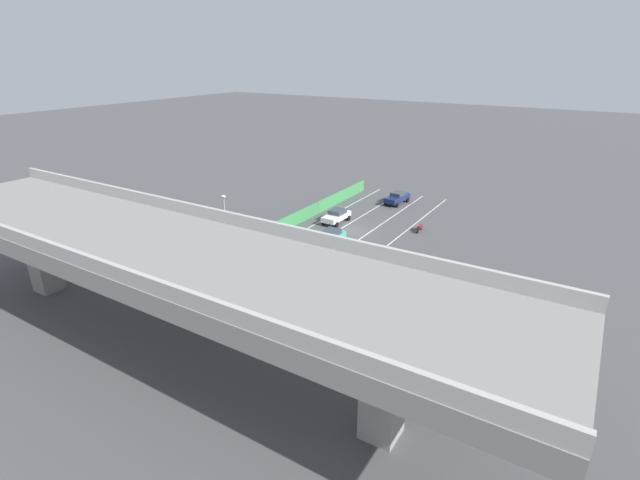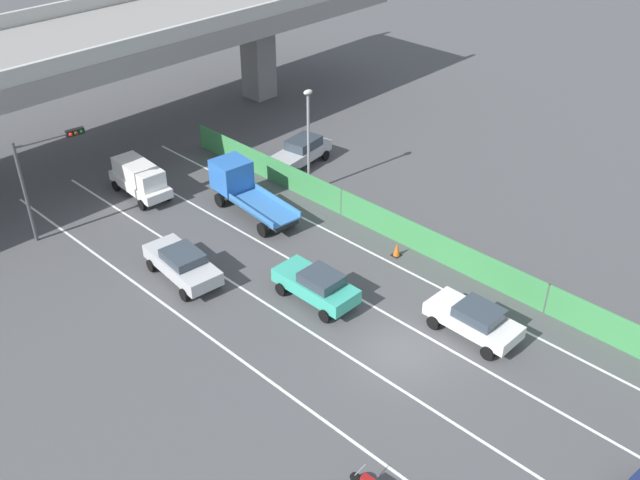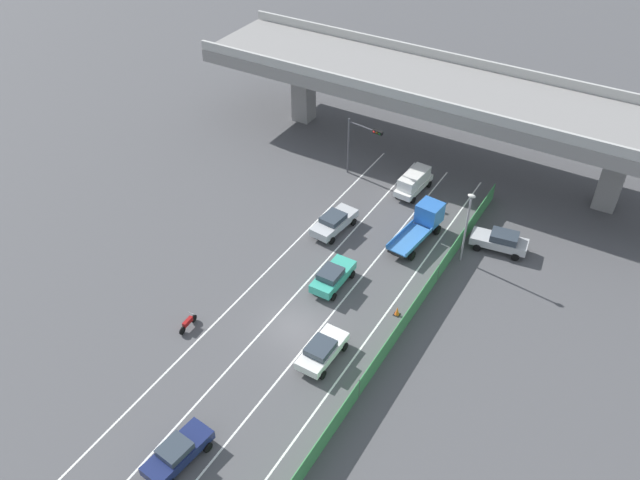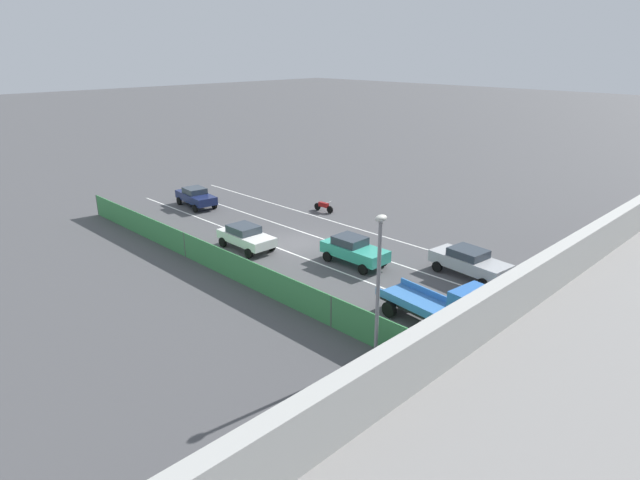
% 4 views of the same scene
% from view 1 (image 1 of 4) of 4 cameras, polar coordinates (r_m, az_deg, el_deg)
% --- Properties ---
extents(ground_plane, '(300.00, 300.00, 0.00)m').
position_cam_1_polar(ground_plane, '(54.31, 4.14, 1.07)').
color(ground_plane, '#4C4C4F').
extents(lane_line_left_edge, '(0.14, 42.65, 0.01)m').
position_cam_1_polar(lane_line_left_edge, '(49.49, 7.54, -1.20)').
color(lane_line_left_edge, silver).
rests_on(lane_line_left_edge, ground).
extents(lane_line_mid_left, '(0.14, 42.65, 0.01)m').
position_cam_1_polar(lane_line_mid_left, '(50.84, 4.07, -0.42)').
color(lane_line_mid_left, silver).
rests_on(lane_line_mid_left, ground).
extents(lane_line_mid_right, '(0.14, 42.65, 0.01)m').
position_cam_1_polar(lane_line_mid_right, '(52.38, 0.80, 0.32)').
color(lane_line_mid_right, silver).
rests_on(lane_line_mid_right, ground).
extents(lane_line_right_edge, '(0.14, 42.65, 0.01)m').
position_cam_1_polar(lane_line_right_edge, '(54.09, -2.28, 1.02)').
color(lane_line_right_edge, silver).
rests_on(lane_line_right_edge, ground).
extents(elevated_overpass, '(49.43, 10.32, 8.71)m').
position_cam_1_polar(elevated_overpass, '(32.22, -18.35, -1.70)').
color(elevated_overpass, gray).
rests_on(elevated_overpass, ground).
extents(green_fence, '(0.10, 38.75, 1.63)m').
position_cam_1_polar(green_fence, '(54.78, -3.86, 2.17)').
color(green_fence, '#3D8E4C').
rests_on(green_fence, ground).
extents(car_sedan_silver, '(2.40, 4.84, 1.63)m').
position_cam_1_polar(car_sedan_silver, '(43.54, 0.92, -3.03)').
color(car_sedan_silver, '#B7BABC').
rests_on(car_sedan_silver, ground).
extents(car_hatchback_white, '(2.09, 4.27, 1.56)m').
position_cam_1_polar(car_hatchback_white, '(56.79, 2.02, 2.99)').
color(car_hatchback_white, silver).
rests_on(car_hatchback_white, ground).
extents(car_sedan_navy, '(2.30, 4.53, 1.58)m').
position_cam_1_polar(car_sedan_navy, '(64.89, 9.37, 5.14)').
color(car_sedan_navy, navy).
rests_on(car_sedan_navy, ground).
extents(car_taxi_teal, '(1.98, 4.30, 1.68)m').
position_cam_1_polar(car_taxi_teal, '(49.84, 1.20, 0.31)').
color(car_taxi_teal, teal).
rests_on(car_taxi_teal, ground).
extents(car_van_white, '(2.18, 4.66, 2.07)m').
position_cam_1_polar(car_van_white, '(39.00, -10.05, -6.08)').
color(car_van_white, silver).
rests_on(car_van_white, ground).
extents(flatbed_truck_blue, '(2.69, 6.39, 2.60)m').
position_cam_1_polar(flatbed_truck_blue, '(44.53, -8.69, -2.11)').
color(flatbed_truck_blue, black).
rests_on(flatbed_truck_blue, ground).
extents(motorcycle, '(0.60, 1.95, 0.93)m').
position_cam_1_polar(motorcycle, '(55.20, 12.02, 1.48)').
color(motorcycle, black).
rests_on(motorcycle, ground).
extents(parked_wagon_silver, '(4.75, 2.46, 1.73)m').
position_cam_1_polar(parked_wagon_silver, '(47.81, -15.47, -1.46)').
color(parked_wagon_silver, '#B2B5B7').
rests_on(parked_wagon_silver, ground).
extents(traffic_light, '(3.73, 0.84, 5.78)m').
position_cam_1_polar(traffic_light, '(34.76, -3.12, -4.01)').
color(traffic_light, '#47474C').
rests_on(traffic_light, ground).
extents(street_lamp, '(0.60, 0.36, 6.43)m').
position_cam_1_polar(street_lamp, '(47.11, -11.47, 2.49)').
color(street_lamp, gray).
rests_on(street_lamp, ground).
extents(traffic_cone, '(0.47, 0.47, 0.75)m').
position_cam_1_polar(traffic_cone, '(53.19, -3.85, 1.02)').
color(traffic_cone, orange).
rests_on(traffic_cone, ground).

